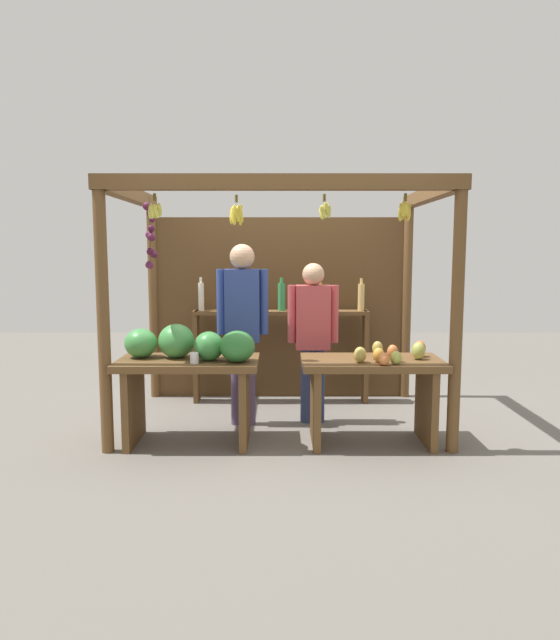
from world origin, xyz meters
name	(u,v)px	position (x,y,z in m)	size (l,w,h in m)	color
ground_plane	(280,419)	(0.00, 0.00, 0.00)	(12.00, 12.00, 0.00)	slate
market_stall	(279,283)	(-0.01, 0.39, 1.31)	(2.94, 1.92, 2.23)	brown
fruit_counter_left	(189,365)	(-0.77, -0.68, 0.68)	(1.21, 0.64, 1.02)	brown
fruit_counter_right	(373,381)	(0.79, -0.68, 0.54)	(1.19, 0.65, 0.87)	brown
bottle_shelf_unit	(281,330)	(0.01, 0.68, 0.79)	(1.88, 0.22, 1.36)	brown
vendor_man	(243,317)	(-0.35, -0.15, 1.03)	(0.48, 0.23, 1.70)	#574466
vendor_woman	(313,329)	(0.31, -0.08, 0.91)	(0.48, 0.21, 1.52)	navy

